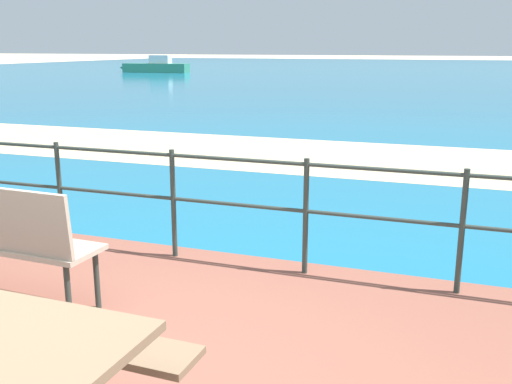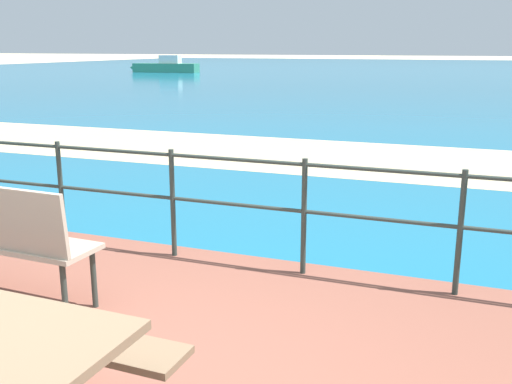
% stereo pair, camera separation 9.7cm
% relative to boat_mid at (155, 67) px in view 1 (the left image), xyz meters
% --- Properties ---
extents(sea_water, '(90.00, 90.00, 0.01)m').
position_rel_boat_mid_xyz_m(sea_water, '(19.61, 3.93, -0.42)').
color(sea_water, '#196B8E').
rests_on(sea_water, ground).
extents(beach_strip, '(54.02, 3.75, 0.01)m').
position_rel_boat_mid_xyz_m(beach_strip, '(19.61, -28.24, -0.42)').
color(beach_strip, tan).
rests_on(beach_strip, ground).
extents(railing_fence, '(5.94, 0.04, 0.95)m').
position_rel_boat_mid_xyz_m(railing_fence, '(19.61, -33.70, 0.24)').
color(railing_fence, '#2D3833').
rests_on(railing_fence, patio_paving).
extents(boat_mid, '(5.31, 1.60, 1.22)m').
position_rel_boat_mid_xyz_m(boat_mid, '(0.00, 0.00, 0.00)').
color(boat_mid, '#338466').
rests_on(boat_mid, sea_water).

